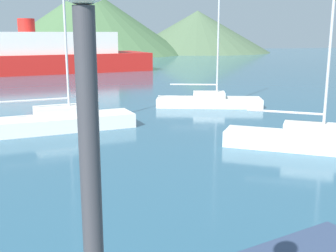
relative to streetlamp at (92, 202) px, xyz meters
The scene contains 7 objects.
streetlamp is the anchor object (origin of this frame).
sailboat_inner 26.34m from the streetlamp, 65.50° to the left, with size 7.27×4.33×9.22m.
sailboat_middle 16.71m from the streetlamp, 49.35° to the left, with size 6.64×5.53×11.16m.
sailboat_outer 19.75m from the streetlamp, 87.96° to the left, with size 7.86×2.84×11.06m.
ferry_distant 53.43m from the streetlamp, 91.07° to the left, with size 31.05×12.39×6.61m.
hill_central 102.81m from the streetlamp, 82.98° to the left, with size 46.69×46.69×15.46m.
hill_east 110.16m from the streetlamp, 68.36° to the left, with size 37.59×37.59×10.53m.
Camera 1 is at (-5.35, -1.85, 4.88)m, focal length 45.00 mm.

